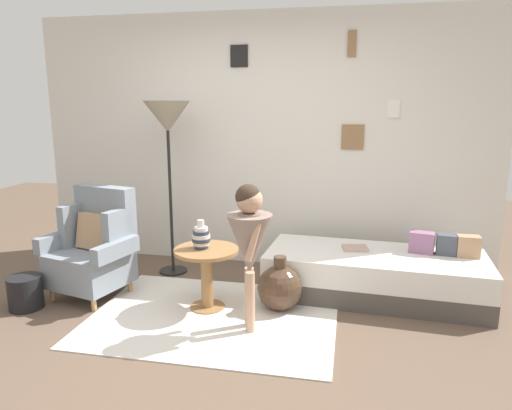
{
  "coord_description": "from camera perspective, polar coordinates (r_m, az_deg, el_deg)",
  "views": [
    {
      "loc": [
        0.93,
        -2.88,
        1.71
      ],
      "look_at": [
        0.15,
        0.95,
        0.85
      ],
      "focal_mm": 32.84,
      "sensor_mm": 36.0,
      "label": 1
    }
  ],
  "objects": [
    {
      "name": "vase_striped",
      "position": [
        3.89,
        -6.7,
        -3.89
      ],
      "size": [
        0.15,
        0.15,
        0.24
      ],
      "color": "#2D384C",
      "rests_on": "side_table"
    },
    {
      "name": "demijohn_near",
      "position": [
        3.98,
        2.9,
        -9.99
      ],
      "size": [
        0.38,
        0.38,
        0.46
      ],
      "color": "#473323",
      "rests_on": "ground"
    },
    {
      "name": "armchair",
      "position": [
        4.44,
        -19.04,
        -4.91
      ],
      "size": [
        0.85,
        0.72,
        0.97
      ],
      "color": "tan",
      "rests_on": "ground"
    },
    {
      "name": "pillow_back",
      "position": [
        4.41,
        19.53,
        -4.32
      ],
      "size": [
        0.23,
        0.16,
        0.19
      ],
      "primitive_type": "cube",
      "rotation": [
        0.0,
        0.0,
        -0.22
      ],
      "color": "gray",
      "rests_on": "daybed"
    },
    {
      "name": "pillow_head",
      "position": [
        4.44,
        24.43,
        -4.6
      ],
      "size": [
        0.19,
        0.12,
        0.19
      ],
      "primitive_type": "cube",
      "rotation": [
        0.0,
        0.0,
        -0.01
      ],
      "color": "tan",
      "rests_on": "daybed"
    },
    {
      "name": "pillow_mid",
      "position": [
        4.43,
        22.2,
        -4.48
      ],
      "size": [
        0.18,
        0.14,
        0.18
      ],
      "primitive_type": "cube",
      "rotation": [
        0.0,
        0.0,
        -0.12
      ],
      "color": "#474C56",
      "rests_on": "daybed"
    },
    {
      "name": "book_on_daybed",
      "position": [
        4.35,
        11.97,
        -5.16
      ],
      "size": [
        0.24,
        0.2,
        0.03
      ],
      "primitive_type": "cube",
      "rotation": [
        0.0,
        0.0,
        0.17
      ],
      "color": "tan",
      "rests_on": "daybed"
    },
    {
      "name": "person_child",
      "position": [
        3.45,
        -0.81,
        -4.13
      ],
      "size": [
        0.34,
        0.34,
        1.13
      ],
      "color": "tan",
      "rests_on": "ground"
    },
    {
      "name": "rug",
      "position": [
        3.93,
        -5.15,
        -13.35
      ],
      "size": [
        1.97,
        1.48,
        0.01
      ],
      "primitive_type": "cube",
      "color": "silver",
      "rests_on": "ground"
    },
    {
      "name": "magazine_basket",
      "position": [
        4.46,
        -26.27,
        -9.53
      ],
      "size": [
        0.28,
        0.28,
        0.28
      ],
      "primitive_type": "cylinder",
      "color": "black",
      "rests_on": "ground"
    },
    {
      "name": "floor_lamp",
      "position": [
        4.65,
        -10.73,
        9.85
      ],
      "size": [
        0.45,
        0.45,
        1.72
      ],
      "color": "black",
      "rests_on": "ground"
    },
    {
      "name": "gallery_wall",
      "position": [
        4.93,
        0.64,
        7.66
      ],
      "size": [
        4.8,
        0.12,
        2.6
      ],
      "color": "silver",
      "rests_on": "ground"
    },
    {
      "name": "ground_plane",
      "position": [
        3.47,
        -5.83,
        -17.15
      ],
      "size": [
        12.0,
        12.0,
        0.0
      ],
      "primitive_type": "plane",
      "color": "brown"
    },
    {
      "name": "daybed",
      "position": [
        4.36,
        14.19,
        -8.23
      ],
      "size": [
        1.95,
        0.93,
        0.4
      ],
      "color": "#4C4742",
      "rests_on": "ground"
    },
    {
      "name": "side_table",
      "position": [
        3.95,
        -6.03,
        -7.43
      ],
      "size": [
        0.54,
        0.54,
        0.53
      ],
      "color": "#9E7042",
      "rests_on": "ground"
    }
  ]
}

